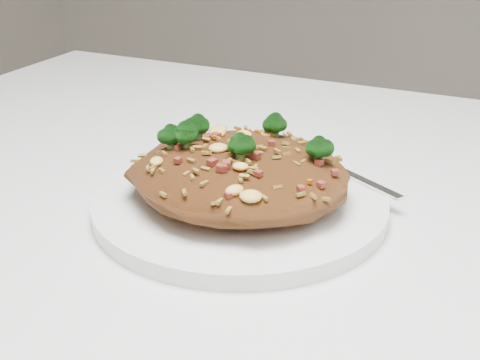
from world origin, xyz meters
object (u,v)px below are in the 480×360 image
Objects in this scene: dining_table at (358,322)px; fork at (340,170)px; plate at (240,204)px; fried_rice at (240,165)px.

fork is (-0.04, 0.07, 0.11)m from dining_table.
dining_table is 0.14m from plate.
dining_table is 0.17m from fried_rice.
fried_rice is at bearing -172.33° from dining_table.
fried_rice is at bearing 142.60° from plate.
fork reaches higher than dining_table.
plate is at bearing -172.11° from dining_table.
fork is at bearing 122.15° from dining_table.
dining_table is 4.89× the size of plate.
fork is at bearing 55.04° from plate.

